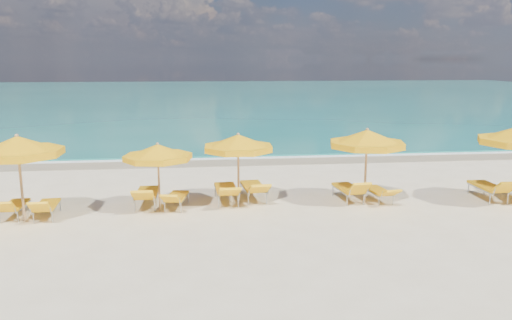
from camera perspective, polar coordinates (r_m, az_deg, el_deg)
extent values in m
plane|color=beige|center=(15.62, 0.62, -5.41)|extent=(120.00, 120.00, 0.00)
cube|color=#136C64|center=(63.03, -4.77, 7.29)|extent=(120.00, 80.00, 0.30)
cube|color=tan|center=(22.77, -1.66, -0.03)|extent=(120.00, 2.60, 0.01)
cube|color=white|center=(23.55, -1.82, 0.35)|extent=(120.00, 1.20, 0.03)
cube|color=white|center=(32.42, -13.75, 3.09)|extent=(14.00, 0.36, 0.05)
cube|color=white|center=(40.32, 7.78, 4.89)|extent=(18.00, 0.30, 0.05)
cylinder|color=tan|center=(15.49, -25.29, -2.08)|extent=(0.07, 0.07, 2.40)
cone|color=#FFB20D|center=(15.30, -25.61, 1.61)|extent=(3.20, 3.20, 0.48)
cylinder|color=#FFB20D|center=(15.34, -25.54, 0.74)|extent=(3.23, 3.23, 0.19)
sphere|color=tan|center=(15.26, -25.69, 2.52)|extent=(0.11, 0.11, 0.11)
cylinder|color=tan|center=(15.30, -11.05, -2.08)|extent=(0.06, 0.06, 2.01)
cone|color=#FFB20D|center=(15.13, -11.17, 1.04)|extent=(2.45, 2.45, 0.40)
cylinder|color=#FFB20D|center=(15.16, -11.14, 0.31)|extent=(2.47, 2.47, 0.16)
sphere|color=tan|center=(15.09, -11.20, 1.81)|extent=(0.09, 0.09, 0.09)
cylinder|color=tan|center=(15.78, -2.03, -1.14)|extent=(0.07, 0.07, 2.18)
cone|color=#FFB20D|center=(15.61, -2.05, 2.15)|extent=(2.96, 2.96, 0.44)
cylinder|color=#FFB20D|center=(15.64, -2.04, 1.37)|extent=(2.99, 2.99, 0.17)
sphere|color=tan|center=(15.57, -2.06, 2.96)|extent=(0.10, 0.10, 0.10)
cylinder|color=tan|center=(16.13, 12.43, -0.86)|extent=(0.07, 0.07, 2.33)
cone|color=#FFB20D|center=(15.96, 12.58, 2.57)|extent=(2.74, 2.74, 0.47)
cylinder|color=#FFB20D|center=(15.99, 12.54, 1.77)|extent=(2.77, 2.77, 0.19)
sphere|color=tan|center=(15.92, 12.62, 3.42)|extent=(0.10, 0.10, 0.10)
cube|color=#FFB70F|center=(16.26, -25.83, -4.64)|extent=(0.56, 1.21, 0.07)
cube|color=#FFB70F|center=(15.47, -26.80, -4.81)|extent=(0.54, 0.49, 0.41)
cube|color=#FFB70F|center=(15.85, -22.76, -4.76)|extent=(0.63, 1.25, 0.07)
cube|color=#FFB70F|center=(15.02, -23.47, -4.96)|extent=(0.58, 0.53, 0.41)
cube|color=#FFB70F|center=(16.09, -12.32, -3.65)|extent=(0.66, 1.44, 0.09)
cube|color=#FFB70F|center=(15.09, -12.80, -3.94)|extent=(0.65, 0.62, 0.44)
cube|color=#FFB70F|center=(15.75, -9.02, -4.11)|extent=(0.73, 1.26, 0.07)
cube|color=#FFB70F|center=(14.94, -9.73, -4.37)|extent=(0.61, 0.59, 0.37)
cube|color=#FFB70F|center=(16.19, -3.45, -3.28)|extent=(0.72, 1.49, 0.09)
cube|color=#FFB70F|center=(15.16, -3.04, -3.64)|extent=(0.68, 0.68, 0.40)
cube|color=#FFB70F|center=(16.49, -0.34, -3.02)|extent=(0.77, 1.48, 0.09)
cube|color=#FFB70F|center=(15.50, 0.39, -3.30)|extent=(0.69, 0.68, 0.41)
cube|color=#FFB70F|center=(16.59, 10.42, -3.18)|extent=(0.74, 1.41, 0.08)
cube|color=#FFB70F|center=(15.73, 11.71, -3.23)|extent=(0.66, 0.59, 0.49)
cube|color=#FFB70F|center=(16.73, 13.72, -3.39)|extent=(0.67, 1.23, 0.07)
cube|color=#FFB70F|center=(16.00, 15.11, -3.65)|extent=(0.59, 0.59, 0.32)
cube|color=#FFB70F|center=(18.16, 24.90, -2.74)|extent=(0.66, 1.45, 0.09)
cube|color=#FFB70F|center=(17.30, 26.59, -2.81)|extent=(0.65, 0.59, 0.49)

